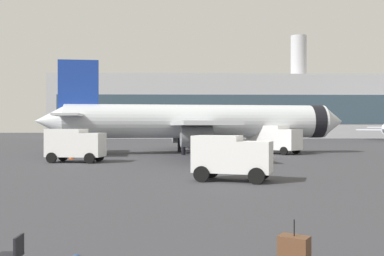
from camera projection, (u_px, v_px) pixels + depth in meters
airplane_at_gate at (197, 122)px, 49.42m from camera, size 35.77×32.32×10.50m
service_truck at (75, 144)px, 37.36m from camera, size 5.08×3.13×2.90m
fuel_truck at (273, 138)px, 48.97m from camera, size 5.92×5.96×3.20m
cargo_van at (231, 156)px, 24.63m from camera, size 4.81×3.48×2.60m
safety_cone_near at (198, 148)px, 55.37m from camera, size 0.44×0.44×0.64m
safety_cone_mid at (286, 148)px, 55.46m from camera, size 0.44×0.44×0.76m
safety_cone_far at (71, 155)px, 40.97m from camera, size 0.44×0.44×0.71m
rolling_suitcase at (294, 252)px, 9.38m from camera, size 0.75×0.69×1.10m
gate_chair at (12, 253)px, 8.92m from camera, size 0.48×0.48×0.86m
terminal_building at (251, 108)px, 120.61m from camera, size 107.12×22.62×28.52m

